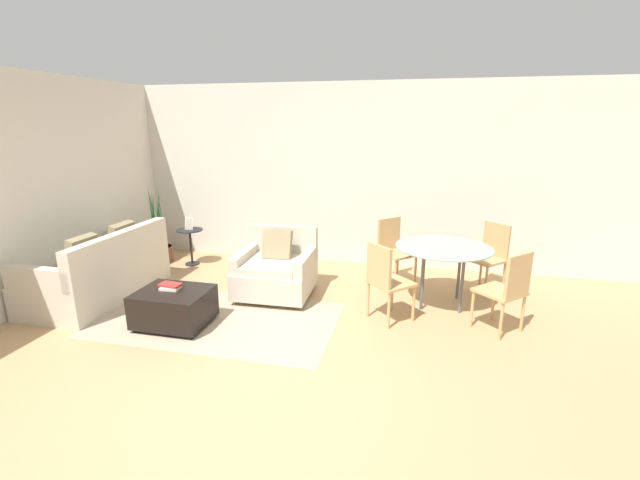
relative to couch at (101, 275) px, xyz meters
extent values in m
plane|color=tan|center=(2.46, -1.21, -0.30)|extent=(20.00, 20.00, 0.00)
cube|color=beige|center=(2.46, 2.16, 1.08)|extent=(12.00, 0.06, 2.75)
cube|color=beige|center=(-0.59, 0.29, 1.08)|extent=(0.06, 12.00, 2.75)
cube|color=tan|center=(1.74, -0.28, -0.30)|extent=(2.66, 1.52, 0.00)
cube|color=brown|center=(1.74, -0.87, -0.29)|extent=(2.61, 0.05, 0.00)
cube|color=brown|center=(1.74, -0.70, -0.29)|extent=(2.61, 0.05, 0.00)
cube|color=brown|center=(1.74, -0.53, -0.29)|extent=(2.61, 0.05, 0.00)
cube|color=brown|center=(1.74, -0.36, -0.29)|extent=(2.61, 0.05, 0.00)
cube|color=brown|center=(1.74, -0.19, -0.29)|extent=(2.61, 0.05, 0.00)
cube|color=brown|center=(1.74, -0.03, -0.29)|extent=(2.61, 0.05, 0.00)
cube|color=brown|center=(1.74, 0.14, -0.29)|extent=(2.61, 0.05, 0.00)
cube|color=brown|center=(1.74, 0.31, -0.29)|extent=(2.61, 0.05, 0.00)
cube|color=beige|center=(-0.06, 0.00, -0.10)|extent=(0.94, 1.77, 0.40)
cube|color=beige|center=(0.34, 0.00, 0.34)|extent=(0.14, 1.77, 0.47)
cube|color=beige|center=(-0.06, 0.82, 0.23)|extent=(0.86, 0.12, 0.26)
cube|color=beige|center=(-0.06, -0.82, 0.23)|extent=(0.86, 0.12, 0.26)
cube|color=#8E7F5B|center=(0.04, 0.40, 0.38)|extent=(0.19, 0.40, 0.41)
cube|color=#8E7F5B|center=(0.04, -0.31, 0.38)|extent=(0.19, 0.40, 0.41)
cube|color=beige|center=(2.14, 0.55, -0.08)|extent=(0.95, 0.93, 0.32)
cube|color=beige|center=(2.14, 0.51, 0.13)|extent=(0.70, 0.80, 0.10)
cube|color=beige|center=(2.13, 0.94, 0.31)|extent=(0.93, 0.14, 0.45)
cube|color=beige|center=(1.74, 0.54, 0.18)|extent=(0.14, 0.83, 0.20)
cube|color=beige|center=(2.54, 0.56, 0.18)|extent=(0.14, 0.83, 0.20)
cylinder|color=brown|center=(1.77, 0.17, -0.27)|extent=(0.05, 0.05, 0.06)
cylinder|color=brown|center=(2.53, 0.19, -0.27)|extent=(0.05, 0.05, 0.06)
cylinder|color=brown|center=(1.75, 0.91, -0.27)|extent=(0.05, 0.05, 0.06)
cylinder|color=brown|center=(2.51, 0.93, -0.27)|extent=(0.05, 0.05, 0.06)
cube|color=#8E7F5B|center=(2.14, 0.66, 0.35)|extent=(0.37, 0.22, 0.38)
cube|color=black|center=(1.33, -0.51, -0.08)|extent=(0.76, 0.62, 0.36)
cylinder|color=black|center=(1.00, -0.76, -0.28)|extent=(0.04, 0.04, 0.04)
cylinder|color=black|center=(1.66, -0.76, -0.28)|extent=(0.04, 0.04, 0.04)
cylinder|color=black|center=(1.00, -0.25, -0.28)|extent=(0.04, 0.04, 0.04)
cylinder|color=black|center=(1.66, -0.25, -0.28)|extent=(0.04, 0.04, 0.04)
cube|color=beige|center=(1.28, -0.46, 0.12)|extent=(0.21, 0.16, 0.03)
cube|color=#B72D28|center=(1.27, -0.44, 0.14)|extent=(0.25, 0.16, 0.03)
cube|color=#333338|center=(1.16, -0.36, 0.11)|extent=(0.08, 0.16, 0.01)
cylinder|color=brown|center=(-0.12, 1.46, -0.17)|extent=(0.39, 0.39, 0.25)
cylinder|color=black|center=(-0.12, 1.46, -0.06)|extent=(0.36, 0.36, 0.02)
cone|color=#286033|center=(-0.03, 1.45, 0.42)|extent=(0.05, 0.11, 0.94)
cone|color=#286033|center=(-0.08, 1.48, 0.35)|extent=(0.10, 0.14, 0.81)
cone|color=#286033|center=(-0.12, 1.49, 0.39)|extent=(0.18, 0.05, 0.88)
cone|color=#286033|center=(-0.16, 1.54, 0.41)|extent=(0.13, 0.08, 0.92)
cone|color=#286033|center=(-0.19, 1.48, 0.37)|extent=(0.07, 0.12, 0.85)
cone|color=#286033|center=(-0.17, 1.44, 0.40)|extent=(0.08, 0.14, 0.91)
cone|color=#286033|center=(-0.16, 1.40, 0.44)|extent=(0.13, 0.10, 0.98)
cone|color=#286033|center=(-0.11, 1.38, 0.45)|extent=(0.18, 0.06, 0.99)
cone|color=#286033|center=(-0.07, 1.42, 0.31)|extent=(0.08, 0.10, 0.73)
cylinder|color=black|center=(0.44, 1.44, 0.26)|extent=(0.40, 0.40, 0.02)
cylinder|color=black|center=(0.44, 1.44, -0.01)|extent=(0.04, 0.04, 0.53)
cylinder|color=black|center=(0.44, 1.44, -0.29)|extent=(0.22, 0.22, 0.02)
cube|color=silver|center=(0.44, 1.44, 0.36)|extent=(0.13, 0.05, 0.19)
cube|color=#B2A893|center=(0.44, 1.44, 0.36)|extent=(0.11, 0.04, 0.16)
cube|color=silver|center=(0.44, 1.47, 0.32)|extent=(0.02, 0.04, 0.09)
cylinder|color=#8C9E99|center=(4.20, 0.76, 0.43)|extent=(1.14, 1.14, 0.01)
cylinder|color=#59595B|center=(3.98, 0.54, 0.06)|extent=(0.04, 0.04, 0.72)
cylinder|color=#59595B|center=(4.42, 0.54, 0.06)|extent=(0.04, 0.04, 0.72)
cylinder|color=#59595B|center=(3.98, 0.98, 0.06)|extent=(0.04, 0.04, 0.72)
cylinder|color=#59595B|center=(4.42, 0.98, 0.06)|extent=(0.04, 0.04, 0.72)
cube|color=tan|center=(3.63, 0.19, 0.14)|extent=(0.59, 0.59, 0.03)
cube|color=tan|center=(3.50, 0.06, 0.38)|extent=(0.29, 0.29, 0.45)
cylinder|color=tan|center=(3.89, 0.19, -0.09)|extent=(0.03, 0.03, 0.42)
cylinder|color=tan|center=(3.63, 0.45, -0.09)|extent=(0.03, 0.03, 0.42)
cylinder|color=tan|center=(3.63, -0.06, -0.09)|extent=(0.03, 0.03, 0.42)
cylinder|color=tan|center=(3.38, 0.19, -0.09)|extent=(0.03, 0.03, 0.42)
cube|color=tan|center=(4.77, 0.19, 0.14)|extent=(0.59, 0.59, 0.03)
cube|color=tan|center=(4.90, 0.06, 0.38)|extent=(0.29, 0.29, 0.45)
cylinder|color=tan|center=(4.77, 0.45, -0.09)|extent=(0.03, 0.03, 0.42)
cylinder|color=tan|center=(4.51, 0.19, -0.09)|extent=(0.03, 0.03, 0.42)
cylinder|color=tan|center=(5.02, 0.19, -0.09)|extent=(0.03, 0.03, 0.42)
cylinder|color=tan|center=(4.77, -0.06, -0.09)|extent=(0.03, 0.03, 0.42)
cube|color=tan|center=(3.63, 1.33, 0.14)|extent=(0.59, 0.59, 0.03)
cube|color=tan|center=(3.50, 1.46, 0.38)|extent=(0.29, 0.29, 0.45)
cylinder|color=tan|center=(3.63, 1.07, -0.09)|extent=(0.03, 0.03, 0.42)
cylinder|color=tan|center=(3.89, 1.33, -0.09)|extent=(0.03, 0.03, 0.42)
cylinder|color=tan|center=(3.38, 1.33, -0.09)|extent=(0.03, 0.03, 0.42)
cylinder|color=tan|center=(3.63, 1.58, -0.09)|extent=(0.03, 0.03, 0.42)
cube|color=tan|center=(4.77, 1.33, 0.14)|extent=(0.59, 0.59, 0.03)
cube|color=tan|center=(4.90, 1.46, 0.38)|extent=(0.29, 0.29, 0.45)
cylinder|color=tan|center=(4.51, 1.33, -0.09)|extent=(0.03, 0.03, 0.42)
cylinder|color=tan|center=(4.77, 1.07, -0.09)|extent=(0.03, 0.03, 0.42)
cylinder|color=tan|center=(4.77, 1.58, -0.09)|extent=(0.03, 0.03, 0.42)
cylinder|color=tan|center=(5.02, 1.33, -0.09)|extent=(0.03, 0.03, 0.42)
camera|label=1|loc=(3.88, -4.35, 1.86)|focal=24.00mm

